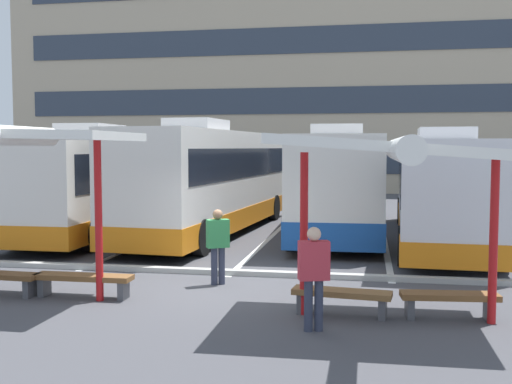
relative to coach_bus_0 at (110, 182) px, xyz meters
The scene contains 19 objects.
ground_plane 9.57m from the coach_bus_0, 53.30° to the right, with size 160.00×160.00×0.00m, color #47474C.
terminal_building 27.11m from the coach_bus_0, 77.64° to the left, with size 42.56×12.86×17.97m.
coach_bus_0 is the anchor object (origin of this frame).
coach_bus_1 3.56m from the coach_bus_0, ahead, with size 3.41×11.90×3.78m.
coach_bus_2 7.78m from the coach_bus_0, ahead, with size 2.97×11.18×3.61m.
coach_bus_3 10.89m from the coach_bus_0, ahead, with size 3.01×11.90×3.45m.
lane_stripe_0 2.38m from the coach_bus_0, 161.11° to the left, with size 0.16×14.00×0.01m, color white.
lane_stripe_1 2.70m from the coach_bus_0, 14.96° to the left, with size 0.16×14.00×0.01m, color white.
lane_stripe_2 5.90m from the coach_bus_0, ahead, with size 0.16×14.00×0.01m, color white.
lane_stripe_3 9.40m from the coach_bus_0, ahead, with size 0.16×14.00×0.01m, color white.
lane_stripe_4 12.95m from the coach_bus_0, ahead, with size 0.16×14.00×0.01m, color white.
waiting_shelter_0 9.61m from the coach_bus_0, 75.35° to the right, with size 3.64×4.17×3.29m.
bench_1 9.48m from the coach_bus_0, 69.36° to the right, with size 1.94×0.44×0.45m.
waiting_shelter_1 13.23m from the coach_bus_0, 45.93° to the right, with size 4.11×4.83×3.12m.
bench_2 12.43m from the coach_bus_0, 47.96° to the right, with size 1.73×0.62×0.45m.
bench_3 13.62m from the coach_bus_0, 41.97° to the right, with size 1.65×0.58×0.45m.
platform_kerb 8.54m from the coach_bus_0, 47.83° to the right, with size 44.00×0.24×0.12m, color #ADADA8.
waiting_passenger_0 9.16m from the coach_bus_0, 52.19° to the right, with size 0.51×0.42×1.60m.
waiting_passenger_1 12.86m from the coach_bus_0, 52.18° to the right, with size 0.52×0.36×1.66m.
Camera 1 is at (3.06, -12.11, 2.90)m, focal length 43.00 mm.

